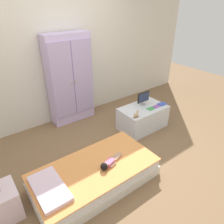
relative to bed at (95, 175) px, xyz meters
name	(u,v)px	position (x,y,z in m)	size (l,w,h in m)	color
ground_plane	(112,156)	(0.49, 0.29, -0.15)	(10.00, 10.00, 0.02)	brown
back_wall	(59,50)	(0.49, 1.87, 1.21)	(6.40, 0.05, 2.70)	silver
bed	(95,175)	(0.00, 0.00, 0.00)	(1.61, 0.83, 0.28)	silver
pillow	(49,188)	(-0.60, 0.00, 0.16)	(0.32, 0.59, 0.05)	silver
doll	(108,164)	(0.14, -0.09, 0.18)	(0.39, 0.18, 0.10)	#D6668E
nightstand	(2,204)	(-1.08, 0.21, 0.05)	(0.36, 0.36, 0.38)	silver
wardrobe	(70,80)	(0.56, 1.68, 0.70)	(0.83, 0.32, 1.66)	silver
tv_stand	(143,118)	(1.44, 0.61, 0.08)	(0.86, 0.53, 0.42)	silver
tv_monitor	(143,98)	(1.52, 0.70, 0.43)	(0.27, 0.10, 0.25)	#99999E
rocking_horse_toy	(137,114)	(1.11, 0.43, 0.35)	(0.11, 0.04, 0.13)	#8E6642
book_green	(151,109)	(1.51, 0.49, 0.29)	(0.14, 0.09, 0.01)	#429E51
book_purple	(156,106)	(1.66, 0.49, 0.29)	(0.14, 0.08, 0.01)	#8E51B2
book_blue	(162,104)	(1.81, 0.49, 0.30)	(0.15, 0.11, 0.02)	blue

